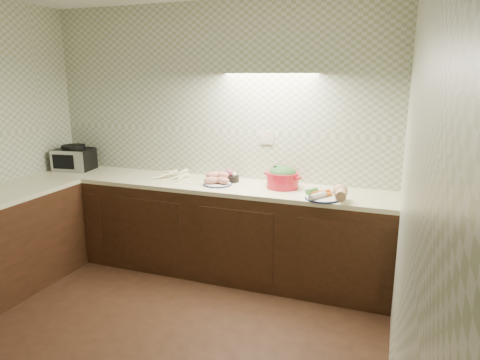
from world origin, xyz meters
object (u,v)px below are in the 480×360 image
(onion_bowl, at_px, (230,177))
(dutch_oven, at_px, (283,177))
(toaster_oven, at_px, (74,158))
(veg_plate, at_px, (331,194))
(sweet_potato_plate, at_px, (217,180))
(parsnip_pile, at_px, (172,175))

(onion_bowl, relative_size, dutch_oven, 0.44)
(toaster_oven, xyz_separation_m, veg_plate, (2.81, -0.21, -0.08))
(sweet_potato_plate, height_order, onion_bowl, onion_bowl)
(veg_plate, bearing_deg, sweet_potato_plate, 173.02)
(toaster_oven, distance_m, dutch_oven, 2.34)
(sweet_potato_plate, xyz_separation_m, onion_bowl, (0.07, 0.16, 0.00))
(parsnip_pile, xyz_separation_m, onion_bowl, (0.60, 0.06, 0.02))
(onion_bowl, relative_size, veg_plate, 0.45)
(toaster_oven, distance_m, sweet_potato_plate, 1.73)
(toaster_oven, bearing_deg, onion_bowl, -6.29)
(dutch_oven, distance_m, veg_plate, 0.53)
(parsnip_pile, bearing_deg, onion_bowl, 5.83)
(toaster_oven, height_order, sweet_potato_plate, toaster_oven)
(parsnip_pile, xyz_separation_m, dutch_oven, (1.14, 0.01, 0.07))
(sweet_potato_plate, height_order, veg_plate, veg_plate)
(parsnip_pile, relative_size, sweet_potato_plate, 1.42)
(parsnip_pile, relative_size, veg_plate, 1.06)
(toaster_oven, xyz_separation_m, onion_bowl, (1.80, 0.08, -0.08))
(sweet_potato_plate, relative_size, onion_bowl, 1.66)
(onion_bowl, bearing_deg, veg_plate, -16.02)
(parsnip_pile, height_order, veg_plate, veg_plate)
(sweet_potato_plate, bearing_deg, dutch_oven, 9.61)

